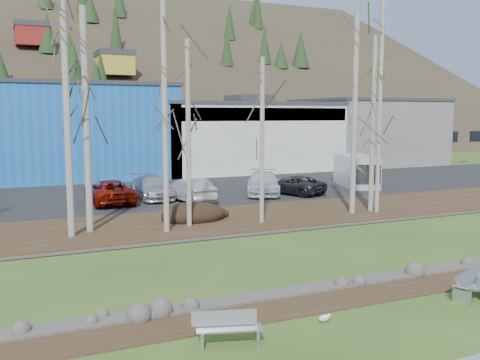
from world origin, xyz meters
name	(u,v)px	position (x,y,z in m)	size (l,w,h in m)	color
ground	(412,317)	(0.00, 0.00, 0.00)	(200.00, 200.00, 0.00)	#34551C
dirt_strip	(366,293)	(0.00, 2.10, 0.01)	(80.00, 1.80, 0.03)	#382616
near_bank_rocks	(347,285)	(0.00, 3.10, 0.00)	(80.00, 0.80, 0.50)	#47423D
river	(287,255)	(0.00, 7.20, 0.00)	(80.00, 8.00, 0.90)	black
far_bank_rocks	(244,234)	(0.00, 11.30, 0.00)	(80.00, 0.80, 0.46)	#47423D
far_bank	(219,220)	(0.00, 14.50, 0.07)	(80.00, 7.00, 0.15)	#382616
parking_lot	(163,194)	(0.00, 25.00, 0.07)	(80.00, 14.00, 0.14)	black
building_blue	(53,131)	(-6.00, 39.00, 4.16)	(20.40, 12.24, 8.30)	blue
building_white	(239,136)	(12.00, 38.98, 3.41)	(18.36, 12.24, 6.80)	beige
building_grey	(367,131)	(28.00, 39.00, 3.66)	(14.28, 12.24, 7.30)	slate
hillside	(63,42)	(0.00, 84.00, 17.50)	(160.00, 72.00, 35.00)	#382F21
bench_intact	(228,328)	(-5.37, 0.48, 0.41)	(1.69, 0.92, 0.81)	#A6A8AB
bench_damaged	(471,284)	(2.79, 0.56, 0.40)	(1.85, 1.14, 0.78)	#A6A8AB
seagull	(325,318)	(-2.47, 0.62, 0.15)	(0.37, 0.18, 0.27)	gold
dirt_mound	(193,213)	(-1.28, 14.88, 0.49)	(3.44, 2.43, 0.67)	black
birch_1	(67,107)	(-7.50, 13.46, 5.91)	(0.22, 0.22, 11.52)	#A8A397
birch_2	(86,121)	(-6.61, 14.18, 5.28)	(0.31, 0.31, 10.26)	#A8A397
birch_3	(67,127)	(-7.56, 13.47, 5.06)	(0.23, 0.23, 9.82)	#A8A397
birch_4	(165,118)	(-3.33, 12.74, 5.43)	(0.26, 0.26, 10.57)	#A8A397
birch_5	(188,134)	(-1.95, 13.52, 4.65)	(0.24, 0.24, 8.99)	#A8A397
birch_6	(262,141)	(1.69, 12.86, 4.27)	(0.22, 0.22, 8.25)	#A8A397
birch_7	(355,114)	(7.42, 13.10, 5.59)	(0.29, 0.29, 10.88)	#A8A397
birch_8	(373,124)	(8.80, 13.26, 5.04)	(0.27, 0.27, 9.79)	#A8A397
birch_9	(380,103)	(8.84, 12.78, 6.20)	(0.23, 0.23, 12.10)	#A8A397
car_1	(109,192)	(-4.28, 21.97, 0.87)	(2.42, 5.24, 1.46)	#961608
car_2	(152,187)	(-1.42, 22.72, 0.87)	(2.04, 5.03, 1.46)	#A7A8AE
car_3	(190,190)	(0.45, 20.50, 0.88)	(1.57, 4.50, 1.48)	silver
car_4	(293,185)	(8.01, 20.77, 0.78)	(2.14, 4.64, 1.29)	#292A2C
car_5	(263,183)	(6.09, 21.49, 0.91)	(2.15, 5.30, 1.54)	white
van_white	(357,171)	(14.42, 22.23, 1.30)	(3.91, 5.75, 2.32)	silver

